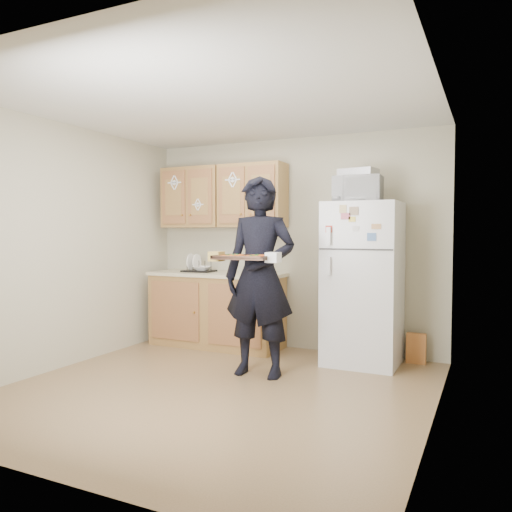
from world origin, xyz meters
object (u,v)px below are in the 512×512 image
object	(u,v)px
microwave	(358,189)
dish_rack	(199,266)
baking_tray	(244,258)
refrigerator	(363,283)
person	(260,276)

from	to	relation	value
microwave	dish_rack	bearing A→B (deg)	173.11
baking_tray	microwave	world-z (taller)	microwave
refrigerator	microwave	size ratio (longest dim) A/B	3.49
person	baking_tray	bearing A→B (deg)	-96.85
baking_tray	dish_rack	xyz separation A→B (m)	(-1.23, 1.20, -0.18)
person	baking_tray	size ratio (longest dim) A/B	3.83
person	dish_rack	xyz separation A→B (m)	(-1.25, 0.90, 0.01)
refrigerator	person	xyz separation A→B (m)	(-0.80, -0.86, 0.11)
refrigerator	microwave	bearing A→B (deg)	-136.76
dish_rack	baking_tray	bearing A→B (deg)	-44.36
refrigerator	baking_tray	distance (m)	1.45
baking_tray	microwave	size ratio (longest dim) A/B	1.03
baking_tray	microwave	bearing A→B (deg)	52.02
microwave	refrigerator	bearing A→B (deg)	39.06
refrigerator	baking_tray	world-z (taller)	refrigerator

